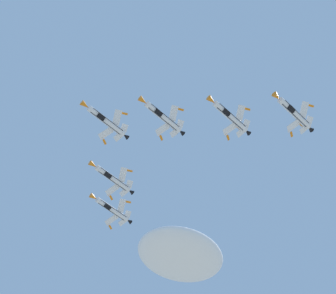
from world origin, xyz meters
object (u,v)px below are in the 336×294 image
Objects in this scene: fighter_jet_lead at (106,121)px; fighter_jet_left_wing at (162,117)px; fighter_jet_right_wing at (112,178)px; fighter_jet_right_outer at (111,209)px; fighter_jet_trail_slot at (294,113)px; fighter_jet_left_outer at (230,116)px.

fighter_jet_left_wing reaches higher than fighter_jet_lead.
fighter_jet_right_wing is (-2.42, 24.19, -1.43)m from fighter_jet_left_wing.
fighter_jet_trail_slot is (25.41, -55.26, -1.15)m from fighter_jet_right_outer.
fighter_jet_right_wing is 53.33m from fighter_jet_trail_slot.
fighter_jet_right_wing is at bearing 14.85° from fighter_jet_left_outer.
fighter_jet_lead is 1.00× the size of fighter_jet_right_wing.
fighter_jet_right_outer is 60.83m from fighter_jet_trail_slot.
fighter_jet_left_outer is at bearing 42.92° from fighter_jet_trail_slot.
fighter_jet_right_outer is 1.00× the size of fighter_jet_trail_slot.
fighter_jet_left_wing is at bearing 43.97° from fighter_jet_trail_slot.
fighter_jet_left_wing is at bearing 44.97° from fighter_jet_left_outer.
fighter_jet_left_wing is 1.00× the size of fighter_jet_right_wing.
fighter_jet_right_wing is 1.00× the size of fighter_jet_right_outer.
fighter_jet_trail_slot is at bearing -136.03° from fighter_jet_left_wing.
fighter_jet_right_wing is at bearing 142.08° from fighter_jet_right_outer.
fighter_jet_right_wing is 1.00× the size of fighter_jet_left_outer.
fighter_jet_right_wing is at bearing -6.64° from fighter_jet_left_wing.
fighter_jet_right_outer reaches higher than fighter_jet_left_wing.
fighter_jet_lead is 49.72m from fighter_jet_trail_slot.
fighter_jet_lead is 1.00× the size of fighter_jet_trail_slot.
fighter_jet_trail_slot is (28.70, -19.12, -0.85)m from fighter_jet_left_wing.
fighter_jet_right_outer is (5.72, 11.95, 1.73)m from fighter_jet_right_wing.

